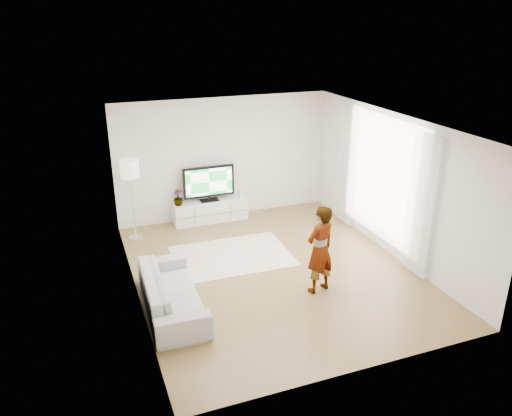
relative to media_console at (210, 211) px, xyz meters
name	(u,v)px	position (x,y,z in m)	size (l,w,h in m)	color
floor	(273,271)	(0.43, -2.76, -0.24)	(6.00, 6.00, 0.00)	olive
ceiling	(275,124)	(0.43, -2.76, 2.56)	(6.00, 6.00, 0.00)	white
wall_left	(131,221)	(-2.07, -2.76, 1.16)	(0.02, 6.00, 2.80)	silver
wall_right	(392,185)	(2.93, -2.76, 1.16)	(0.02, 6.00, 2.80)	silver
wall_back	(224,158)	(0.43, 0.24, 1.16)	(5.00, 0.02, 2.80)	silver
wall_front	(365,281)	(0.43, -5.76, 1.16)	(5.00, 0.02, 2.80)	silver
window	(383,178)	(2.91, -2.46, 1.21)	(0.01, 2.60, 2.50)	white
curtain_near	(421,206)	(2.83, -3.76, 1.11)	(0.04, 0.70, 2.60)	white
curtain_far	(346,166)	(2.83, -1.16, 1.11)	(0.04, 0.70, 2.60)	white
media_console	(210,211)	(0.00, 0.00, 0.00)	(1.71, 0.49, 0.48)	white
television	(209,182)	(0.00, 0.03, 0.69)	(1.19, 0.23, 0.83)	black
game_console	(241,193)	(0.75, 0.00, 0.35)	(0.06, 0.16, 0.21)	white
potted_plant	(178,197)	(-0.73, 0.00, 0.43)	(0.21, 0.21, 0.38)	#3F7238
rug	(232,256)	(-0.10, -1.91, -0.24)	(2.29, 1.65, 0.01)	silver
player	(320,249)	(0.90, -3.70, 0.56)	(0.57, 0.38, 1.57)	#334772
sofa	(172,291)	(-1.60, -3.36, 0.08)	(2.17, 0.85, 0.63)	#B1B1AC
floor_lamp	(130,172)	(-1.77, -0.36, 1.24)	(0.39, 0.39, 1.75)	silver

